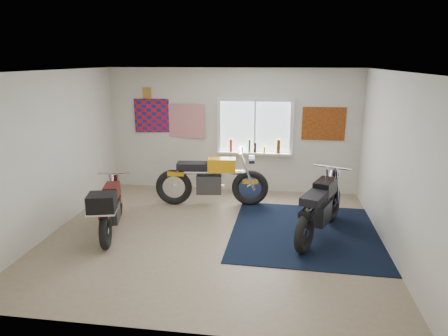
# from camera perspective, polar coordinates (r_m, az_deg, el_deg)

# --- Properties ---
(ground) EXTENTS (5.50, 5.50, 0.00)m
(ground) POSITION_cam_1_polar(r_m,az_deg,el_deg) (6.83, -1.43, -9.57)
(ground) COLOR #9E896B
(ground) RESTS_ON ground
(room_shell) EXTENTS (5.50, 5.50, 5.50)m
(room_shell) POSITION_cam_1_polar(r_m,az_deg,el_deg) (6.32, -1.53, 4.05)
(room_shell) COLOR white
(room_shell) RESTS_ON ground
(navy_rug) EXTENTS (2.57, 2.67, 0.01)m
(navy_rug) POSITION_cam_1_polar(r_m,az_deg,el_deg) (7.06, 11.59, -9.00)
(navy_rug) COLOR black
(navy_rug) RESTS_ON ground
(window_assembly) EXTENTS (1.66, 0.17, 1.26)m
(window_assembly) POSITION_cam_1_polar(r_m,az_deg,el_deg) (8.73, 4.43, 5.34)
(window_assembly) COLOR white
(window_assembly) RESTS_ON room_shell
(oil_bottles) EXTENTS (1.12, 0.09, 0.30)m
(oil_bottles) POSITION_cam_1_polar(r_m,az_deg,el_deg) (8.72, 4.82, 3.06)
(oil_bottles) COLOR maroon
(oil_bottles) RESTS_ON window_assembly
(flag_display) EXTENTS (1.60, 0.10, 1.17)m
(flag_display) POSITION_cam_1_polar(r_m,az_deg,el_deg) (9.11, -10.97, 10.48)
(flag_display) COLOR red
(flag_display) RESTS_ON room_shell
(triumph_poster) EXTENTS (0.90, 0.03, 0.70)m
(triumph_poster) POSITION_cam_1_polar(r_m,az_deg,el_deg) (8.74, 14.04, 6.15)
(triumph_poster) COLOR #A54C14
(triumph_poster) RESTS_ON room_shell
(yellow_triumph) EXTENTS (2.28, 0.68, 1.15)m
(yellow_triumph) POSITION_cam_1_polar(r_m,az_deg,el_deg) (8.04, -1.82, -1.83)
(yellow_triumph) COLOR black
(yellow_triumph) RESTS_ON ground
(black_chrome_bike) EXTENTS (0.99, 2.00, 1.09)m
(black_chrome_bike) POSITION_cam_1_polar(r_m,az_deg,el_deg) (6.84, 13.55, -5.67)
(black_chrome_bike) COLOR black
(black_chrome_bike) RESTS_ON navy_rug
(maroon_tourer) EXTENTS (0.81, 1.83, 0.94)m
(maroon_tourer) POSITION_cam_1_polar(r_m,az_deg,el_deg) (6.91, -16.03, -5.52)
(maroon_tourer) COLOR black
(maroon_tourer) RESTS_ON ground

